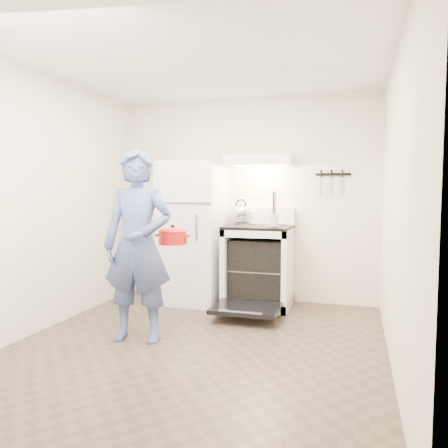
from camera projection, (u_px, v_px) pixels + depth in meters
The scene contains 15 objects.
floor at pixel (196, 346), 3.82m from camera, with size 3.60×3.60×0.00m, color #4C3D34.
back_wall at pixel (246, 199), 5.44m from camera, with size 3.20×0.02×2.50m, color beige.
refrigerator at pixel (193, 233), 5.31m from camera, with size 0.70×0.70×1.70m, color white.
stove_body at pixel (258, 267), 5.13m from camera, with size 0.76×0.65×0.92m, color white.
cooktop at pixel (259, 227), 5.09m from camera, with size 0.76×0.65×0.03m, color black.
backsplash at pixel (264, 216), 5.35m from camera, with size 0.76×0.07×0.20m, color white.
oven_door at pixel (246, 308), 4.59m from camera, with size 0.70×0.54×0.04m, color black.
oven_rack at pixel (258, 269), 5.13m from camera, with size 0.60×0.52×0.01m, color slate.
range_hood at pixel (260, 161), 5.10m from camera, with size 0.76×0.50×0.12m, color white.
knife_strip at pixel (333, 174), 5.10m from camera, with size 0.40×0.02×0.03m, color black.
pizza_stone at pixel (262, 268), 5.08m from camera, with size 0.33×0.33×0.02m, color #7E6446.
tea_kettle at pixel (241, 212), 5.37m from camera, with size 0.25×0.21×0.30m, color #BBBBC0, non-canonical shape.
utensil_jar at pixel (274, 219), 4.79m from camera, with size 0.09×0.09×0.13m, color silver.
person at pixel (138, 246), 3.93m from camera, with size 0.63×0.41×1.73m, color #2F5079.
dutch_oven at pixel (173, 238), 4.13m from camera, with size 0.34×0.27×0.22m, color red, non-canonical shape.
Camera 1 is at (1.31, -3.50, 1.37)m, focal length 35.00 mm.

